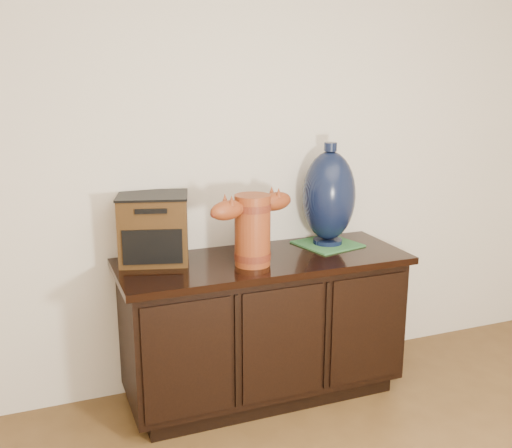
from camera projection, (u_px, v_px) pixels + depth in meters
name	position (u px, v px, depth m)	size (l,w,h in m)	color
sideboard	(263.00, 326.00, 3.08)	(1.46, 0.56, 0.75)	black
terracotta_vessel	(252.00, 226.00, 2.84)	(0.48, 0.24, 0.34)	brown
tv_radio	(154.00, 228.00, 2.90)	(0.39, 0.35, 0.34)	#3D250F
green_mat	(327.00, 244.00, 3.22)	(0.29, 0.29, 0.01)	#306C37
lamp_base	(329.00, 196.00, 3.16)	(0.34, 0.34, 0.54)	black
spray_can	(257.00, 230.00, 3.14)	(0.07, 0.07, 0.20)	#500D12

